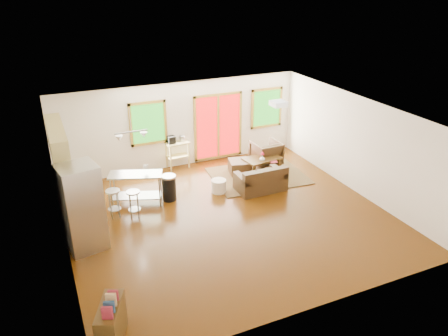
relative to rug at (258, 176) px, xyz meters
name	(u,v)px	position (x,y,z in m)	size (l,w,h in m)	color
floor	(229,217)	(-1.76, -1.80, -0.02)	(7.50, 7.00, 0.02)	#361B04
ceiling	(229,115)	(-1.76, -1.80, 2.60)	(7.50, 7.00, 0.02)	white
back_wall	(181,125)	(-1.76, 1.71, 1.29)	(7.50, 0.02, 2.60)	silver
left_wall	(59,200)	(-5.52, -1.80, 1.29)	(0.02, 7.00, 2.60)	silver
right_wall	(358,145)	(2.00, -1.80, 1.29)	(0.02, 7.00, 2.60)	silver
front_wall	(317,248)	(-1.76, -5.31, 1.29)	(7.50, 0.02, 2.60)	silver
window_left	(148,123)	(-2.76, 1.66, 1.49)	(1.10, 0.05, 1.30)	#195914
french_doors	(218,127)	(-0.56, 1.66, 1.09)	(1.60, 0.05, 2.10)	#B80F0E
window_right	(267,108)	(1.14, 1.66, 1.49)	(1.10, 0.05, 1.30)	#195914
rug	(258,176)	(0.00, 0.00, 0.00)	(2.66, 2.05, 0.03)	#3B5430
loveseat	(261,181)	(-0.35, -0.83, 0.27)	(1.33, 0.76, 0.71)	black
coffee_table	(262,160)	(0.27, 0.27, 0.36)	(1.17, 0.80, 0.44)	#36240C
armchair	(266,152)	(0.63, 0.68, 0.40)	(0.81, 0.76, 0.83)	black
ottoman	(240,167)	(-0.40, 0.41, 0.19)	(0.61, 0.61, 0.40)	black
pouf	(219,186)	(-1.45, -0.45, 0.17)	(0.41, 0.41, 0.36)	silver
vase	(262,158)	(0.20, 0.13, 0.49)	(0.21, 0.21, 0.28)	silver
book	(270,158)	(0.38, -0.02, 0.52)	(0.20, 0.03, 0.27)	maroon
cabinets	(68,181)	(-5.24, -0.10, 0.91)	(0.64, 2.24, 2.30)	tan
refrigerator	(82,208)	(-5.10, -1.67, 0.95)	(0.90, 0.88, 1.93)	#B7BABC
island	(136,183)	(-3.63, -0.19, 0.57)	(1.43, 0.96, 0.84)	#B7BABC
cup	(146,166)	(-3.35, -0.19, 1.00)	(0.12, 0.09, 0.12)	white
bar_stool_a	(113,197)	(-4.30, -0.64, 0.53)	(0.34, 0.34, 0.73)	#B7BABC
bar_stool_b	(134,198)	(-3.85, -0.85, 0.51)	(0.41, 0.41, 0.70)	#B7BABC
trash_can	(169,188)	(-2.81, -0.33, 0.34)	(0.44, 0.44, 0.69)	black
kitchen_cart	(176,146)	(-1.98, 1.55, 0.70)	(0.72, 0.50, 1.05)	tan
bookshelf	(111,323)	(-5.11, -4.63, 0.37)	(0.61, 0.88, 0.97)	#36240C
ceiling_flush	(278,104)	(-0.16, -1.20, 2.52)	(0.35, 0.35, 0.12)	white
pendant_light	(132,136)	(-3.66, -0.30, 1.88)	(0.80, 0.18, 0.79)	gray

